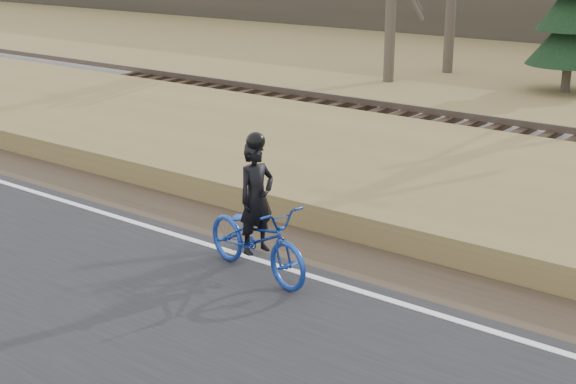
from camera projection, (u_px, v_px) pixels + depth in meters
The scene contains 2 objects.
cyclist at pixel (257, 231), 11.06m from camera, with size 2.17×1.13×2.05m.
conifer at pixel (574, 5), 24.22m from camera, with size 2.60×2.60×5.62m.
Camera 1 is at (2.24, -8.15, 4.56)m, focal length 50.00 mm.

